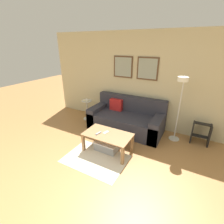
% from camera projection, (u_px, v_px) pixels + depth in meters
% --- Properties ---
extents(ground_plane, '(16.00, 16.00, 0.00)m').
position_uv_depth(ground_plane, '(56.00, 209.00, 2.37)').
color(ground_plane, '#A87542').
extents(wall_back, '(5.60, 0.09, 2.55)m').
position_uv_depth(wall_back, '(138.00, 81.00, 4.44)').
color(wall_back, '#C6BC93').
rests_on(wall_back, ground_plane).
extents(area_rug, '(1.27, 0.91, 0.01)m').
position_uv_depth(area_rug, '(96.00, 159.00, 3.41)').
color(area_rug, beige).
rests_on(area_rug, ground_plane).
extents(couch, '(1.98, 0.92, 0.88)m').
position_uv_depth(couch, '(126.00, 119.00, 4.48)').
color(couch, '#2D2D38').
rests_on(couch, ground_plane).
extents(coffee_table, '(1.04, 0.59, 0.42)m').
position_uv_depth(coffee_table, '(108.00, 137.00, 3.54)').
color(coffee_table, '#997047').
rests_on(coffee_table, ground_plane).
extents(storage_bin, '(0.53, 0.38, 0.21)m').
position_uv_depth(storage_bin, '(107.00, 145.00, 3.67)').
color(storage_bin, gray).
rests_on(storage_bin, ground_plane).
extents(floor_lamp, '(0.25, 0.51, 1.61)m').
position_uv_depth(floor_lamp, '(180.00, 97.00, 3.52)').
color(floor_lamp, silver).
rests_on(floor_lamp, ground_plane).
extents(side_table, '(0.31, 0.31, 0.61)m').
position_uv_depth(side_table, '(87.00, 108.00, 5.07)').
color(side_table, silver).
rests_on(side_table, ground_plane).
extents(book_stack, '(0.19, 0.16, 0.03)m').
position_uv_depth(book_stack, '(87.00, 100.00, 4.98)').
color(book_stack, '#D8C666').
rests_on(book_stack, side_table).
extents(remote_control, '(0.07, 0.15, 0.02)m').
position_uv_depth(remote_control, '(98.00, 133.00, 3.52)').
color(remote_control, '#99999E').
rests_on(remote_control, coffee_table).
extents(cell_phone, '(0.09, 0.15, 0.01)m').
position_uv_depth(cell_phone, '(106.00, 132.00, 3.57)').
color(cell_phone, silver).
rests_on(cell_phone, coffee_table).
extents(step_stool, '(0.40, 0.28, 0.50)m').
position_uv_depth(step_stool, '(201.00, 133.00, 3.85)').
color(step_stool, black).
rests_on(step_stool, ground_plane).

